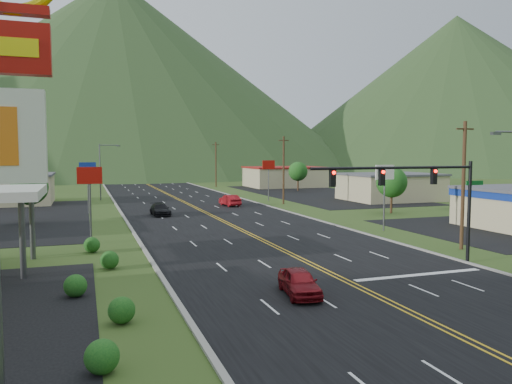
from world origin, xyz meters
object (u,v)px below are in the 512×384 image
object	(u,v)px
car_red_far	(230,201)
traffic_signal	(421,187)
car_red_near	(299,283)
car_dark_mid	(160,210)
streetlight_west	(102,168)

from	to	relation	value
car_red_far	traffic_signal	bearing A→B (deg)	86.22
traffic_signal	car_red_near	distance (m)	11.84
car_red_near	car_dark_mid	world-z (taller)	car_red_near
streetlight_west	car_red_near	world-z (taller)	streetlight_west
car_red_near	streetlight_west	bearing A→B (deg)	105.94
car_dark_mid	car_red_far	bearing A→B (deg)	32.68
car_red_near	car_red_far	world-z (taller)	car_red_far
car_red_near	car_red_far	xyz separation A→B (m)	(8.96, 44.40, 0.08)
car_dark_mid	car_red_far	distance (m)	13.49
traffic_signal	car_red_far	size ratio (longest dim) A/B	2.75
car_dark_mid	car_red_far	size ratio (longest dim) A/B	1.01
traffic_signal	car_dark_mid	xyz separation A→B (m)	(-12.32, 32.98, -4.63)
streetlight_west	car_red_near	xyz separation A→B (m)	(7.88, -59.61, -4.48)
car_red_far	car_dark_mid	bearing A→B (deg)	29.74
traffic_signal	streetlight_west	distance (m)	58.88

